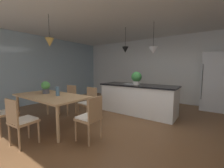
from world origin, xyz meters
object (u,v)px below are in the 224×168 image
dining_table (51,98)px  kitchen_island (137,99)px  vase_on_dining_table (58,91)px  chair_near_right (21,120)px  chair_near_left (3,112)px  chair_far_right (89,102)px  potted_plant_on_table (46,87)px  refrigerator (214,82)px  potted_plant_on_island (137,78)px  chair_far_left (69,98)px  chair_kitchen_end (90,117)px

dining_table → kitchen_island: kitchen_island is taller
vase_on_dining_table → kitchen_island: bearing=62.6°
chair_near_right → chair_near_left: size_ratio=1.00×
chair_near_right → chair_far_right: 1.69m
potted_plant_on_table → dining_table: bearing=-10.2°
refrigerator → potted_plant_on_table: bearing=-132.4°
potted_plant_on_island → vase_on_dining_table: 2.33m
chair_near_right → potted_plant_on_table: bearing=129.1°
dining_table → chair_far_left: bearing=117.0°
dining_table → chair_far_left: size_ratio=2.18×
chair_far_left → kitchen_island: bearing=36.5°
refrigerator → potted_plant_on_island: refrigerator is taller
vase_on_dining_table → chair_kitchen_end: bearing=-2.4°
chair_far_left → kitchen_island: kitchen_island is taller
potted_plant_on_table → potted_plant_on_island: bearing=53.1°
chair_far_left → refrigerator: bearing=39.9°
chair_near_left → refrigerator: 5.99m
vase_on_dining_table → chair_near_right: bearing=-76.7°
dining_table → vase_on_dining_table: size_ratio=8.82×
potted_plant_on_island → chair_kitchen_end: bearing=-88.1°
chair_near_right → chair_far_right: (-0.00, 1.69, 0.00)m
chair_far_left → kitchen_island: size_ratio=0.37×
chair_near_right → refrigerator: bearing=59.6°
chair_far_right → chair_kitchen_end: same height
chair_kitchen_end → potted_plant_on_table: (-1.62, 0.05, 0.45)m
kitchen_island → vase_on_dining_table: bearing=-117.4°
chair_near_right → potted_plant_on_table: potted_plant_on_table is taller
chair_kitchen_end → potted_plant_on_island: (-0.07, 2.12, 0.64)m
kitchen_island → vase_on_dining_table: size_ratio=10.89×
chair_kitchen_end → chair_near_left: 1.94m
chair_near_right → vase_on_dining_table: size_ratio=4.05×
chair_near_left → kitchen_island: kitchen_island is taller
chair_far_right → potted_plant_on_island: bearing=57.2°
dining_table → refrigerator: refrigerator is taller
vase_on_dining_table → potted_plant_on_table: bearing=179.4°
chair_near_left → refrigerator: bearing=52.5°
chair_far_right → chair_near_left: (-0.85, -1.69, 0.00)m
chair_far_right → chair_far_left: bearing=-180.0°
chair_kitchen_end → potted_plant_on_table: 1.68m
dining_table → chair_far_right: bearing=63.2°
chair_far_right → potted_plant_on_table: 1.17m
chair_near_right → potted_plant_on_island: potted_plant_on_island is taller
chair_near_right → chair_kitchen_end: (0.89, 0.85, 0.00)m
chair_near_left → vase_on_dining_table: bearing=54.3°
chair_near_left → chair_kitchen_end: bearing=26.0°
chair_kitchen_end → potted_plant_on_table: potted_plant_on_table is taller
chair_far_left → refrigerator: (3.64, 3.05, 0.49)m
dining_table → kitchen_island: bearing=58.6°
dining_table → potted_plant_on_table: 0.39m
chair_far_right → kitchen_island: (0.86, 1.27, -0.01)m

